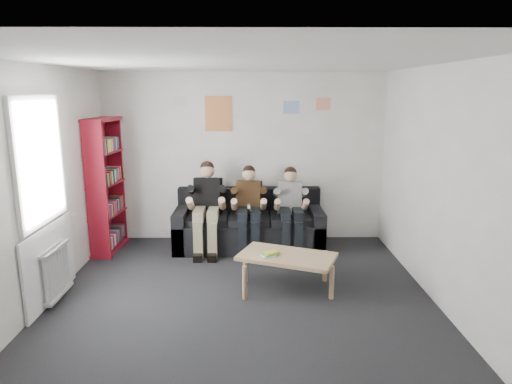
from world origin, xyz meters
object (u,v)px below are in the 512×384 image
sofa (249,227)px  person_middle (249,209)px  coffee_table (287,259)px  person_left (207,208)px  person_right (291,210)px  bookshelf (106,185)px

sofa → person_middle: 0.39m
sofa → coffee_table: size_ratio=2.00×
coffee_table → sofa: bearing=106.1°
person_left → person_right: bearing=7.0°
coffee_table → person_right: 1.46m
person_right → person_middle: bearing=-172.7°
coffee_table → person_left: bearing=127.8°
sofa → coffee_table: 1.69m
bookshelf → person_middle: bookshelf is taller
bookshelf → person_middle: size_ratio=1.55×
person_middle → person_right: (0.63, 0.00, -0.01)m
sofa → person_left: (-0.63, -0.21, 0.36)m
person_middle → coffee_table: bearing=-63.4°
person_right → person_left: bearing=-172.6°
person_left → person_right: person_left is taller
person_middle → bookshelf: bearing=-173.8°
coffee_table → person_right: person_right is taller
coffee_table → person_middle: size_ratio=0.88×
coffee_table → bookshelf: bearing=150.1°
sofa → person_right: size_ratio=1.78×
sofa → bookshelf: bookshelf is taller
coffee_table → person_left: 1.82m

